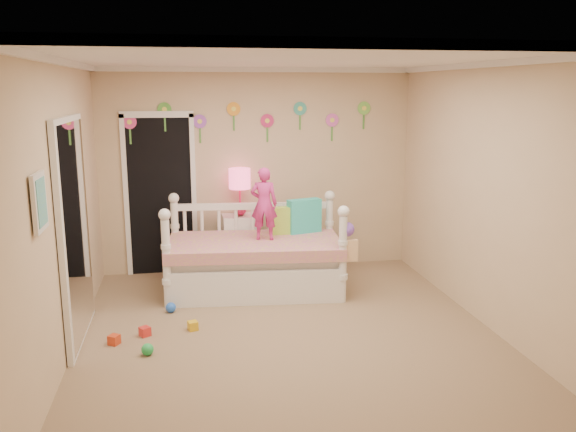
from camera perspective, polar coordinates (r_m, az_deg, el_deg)
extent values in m
cube|color=#7F684C|center=(5.86, 0.07, -11.38)|extent=(4.00, 4.50, 0.01)
cube|color=white|center=(5.37, 0.07, 14.95)|extent=(4.00, 4.50, 0.01)
cube|color=tan|center=(7.66, -2.90, 4.38)|extent=(4.00, 0.01, 2.60)
cube|color=tan|center=(5.49, -20.96, 0.43)|extent=(0.01, 4.50, 2.60)
cube|color=tan|center=(6.14, 18.79, 1.77)|extent=(0.01, 4.50, 2.60)
cube|color=#24AAB8|center=(7.21, 1.57, 0.01)|extent=(0.43, 0.25, 0.41)
cube|color=#A9DE43|center=(7.14, -0.32, -0.43)|extent=(0.35, 0.13, 0.33)
imported|color=#CB2E83|center=(6.82, -2.33, 1.19)|extent=(0.35, 0.27, 0.85)
cube|color=white|center=(7.64, -4.58, -2.72)|extent=(0.47, 0.36, 0.76)
sphere|color=#EF1F5B|center=(7.54, -4.64, 0.67)|extent=(0.16, 0.16, 0.16)
cylinder|color=#EF1F5B|center=(7.50, -4.66, 1.97)|extent=(0.03, 0.03, 0.35)
cylinder|color=#FF4C7D|center=(7.47, -4.69, 3.62)|extent=(0.27, 0.27, 0.26)
cube|color=black|center=(7.64, -12.22, 2.07)|extent=(0.90, 0.04, 2.07)
cube|color=white|center=(5.82, -19.85, -1.37)|extent=(0.07, 1.30, 2.10)
cube|color=white|center=(4.57, -22.87, 1.24)|extent=(0.05, 0.34, 0.42)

